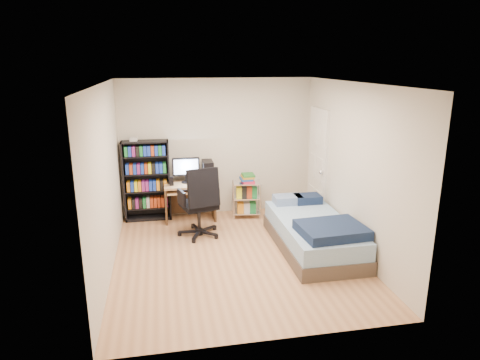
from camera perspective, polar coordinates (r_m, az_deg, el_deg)
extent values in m
cube|color=tan|center=(6.41, -0.53, -10.32)|extent=(3.50, 4.00, 0.04)
cube|color=silver|center=(5.78, -0.59, 12.98)|extent=(3.50, 4.00, 0.04)
cube|color=beige|center=(7.92, -3.14, 4.39)|extent=(3.50, 0.04, 2.50)
cube|color=beige|center=(4.10, 4.45, -6.41)|extent=(3.50, 0.04, 2.50)
cube|color=beige|center=(5.93, -17.64, -0.13)|extent=(0.04, 4.00, 2.50)
cube|color=beige|center=(6.51, 14.97, 1.43)|extent=(0.04, 4.00, 2.50)
cube|color=black|center=(7.80, -12.31, -0.10)|extent=(0.81, 0.27, 1.45)
cube|color=black|center=(7.95, -12.10, -3.55)|extent=(0.76, 0.25, 0.02)
cube|color=#AA3816|center=(7.91, -12.15, -2.86)|extent=(0.71, 0.22, 0.17)
cube|color=black|center=(7.85, -12.23, -1.37)|extent=(0.76, 0.25, 0.02)
cube|color=#1B3DBE|center=(7.82, -12.28, -0.66)|extent=(0.71, 0.22, 0.17)
cube|color=black|center=(7.77, -12.37, 0.87)|extent=(0.76, 0.25, 0.02)
cube|color=yellow|center=(7.74, -12.41, 1.59)|extent=(0.71, 0.22, 0.17)
cube|color=black|center=(7.70, -12.50, 3.15)|extent=(0.76, 0.25, 0.02)
cube|color=#1A7835|center=(7.67, -12.55, 3.89)|extent=(0.71, 0.22, 0.17)
cube|color=silver|center=(7.65, -13.99, 5.28)|extent=(0.13, 0.11, 0.06)
cube|color=tan|center=(7.68, -6.76, -0.64)|extent=(0.90, 0.49, 0.04)
cube|color=#32251B|center=(7.76, -9.86, -3.18)|extent=(0.04, 0.49, 0.64)
cube|color=#32251B|center=(7.81, -3.53, -2.84)|extent=(0.04, 0.49, 0.64)
cube|color=#32251B|center=(7.99, -6.81, -2.38)|extent=(0.86, 0.03, 0.58)
cube|color=tan|center=(7.63, -6.70, -1.43)|extent=(0.81, 0.40, 0.02)
cube|color=black|center=(7.61, -6.70, -1.31)|extent=(0.39, 0.13, 0.02)
cube|color=black|center=(7.69, -7.22, 1.80)|extent=(0.48, 0.04, 0.32)
cube|color=silver|center=(7.66, -7.21, 1.75)|extent=(0.43, 0.01, 0.27)
cube|color=black|center=(7.69, -4.31, 1.12)|extent=(0.18, 0.38, 0.39)
cube|color=black|center=(7.59, -9.12, -0.16)|extent=(0.07, 0.07, 0.15)
cube|color=black|center=(7.58, -5.59, -0.08)|extent=(0.07, 0.07, 0.15)
cylinder|color=black|center=(7.08, -5.48, -5.05)|extent=(0.05, 0.05, 0.42)
cube|color=black|center=(7.00, -5.53, -3.29)|extent=(0.64, 0.64, 0.09)
cube|color=black|center=(6.68, -4.91, -1.05)|extent=(0.53, 0.28, 0.61)
cube|color=black|center=(6.87, -7.80, -2.39)|extent=(0.12, 0.33, 0.24)
cube|color=black|center=(7.05, -3.38, -1.80)|extent=(0.12, 0.33, 0.24)
cylinder|color=silver|center=(7.68, -0.83, -3.03)|extent=(0.02, 0.02, 0.66)
cylinder|color=silver|center=(7.72, 2.76, -2.96)|extent=(0.02, 0.02, 0.66)
cylinder|color=silver|center=(8.01, -0.93, -2.25)|extent=(0.02, 0.02, 0.66)
cylinder|color=silver|center=(8.04, 2.52, -2.19)|extent=(0.02, 0.02, 0.66)
cube|color=silver|center=(7.94, 0.88, -4.23)|extent=(0.52, 0.40, 0.02)
cube|color=silver|center=(7.84, 0.89, -2.27)|extent=(0.52, 0.40, 0.02)
cube|color=silver|center=(7.76, 0.89, -0.34)|extent=(0.52, 0.40, 0.02)
cube|color=#BD1B3A|center=(7.74, 0.90, 0.27)|extent=(0.24, 0.29, 0.15)
cube|color=#4F443A|center=(6.73, 9.63, -8.10)|extent=(1.04, 2.08, 0.21)
cube|color=#95BADE|center=(6.64, 9.72, -6.29)|extent=(1.00, 2.04, 0.25)
cube|color=#13213E|center=(6.10, 12.12, -6.55)|extent=(0.93, 0.79, 0.15)
cube|color=#94ADD2|center=(7.27, 6.38, -2.61)|extent=(0.47, 0.31, 0.14)
cube|color=#13213E|center=(7.36, 8.99, -2.49)|extent=(0.44, 0.31, 0.14)
cube|color=#382312|center=(6.55, 9.93, -5.37)|extent=(0.29, 0.23, 0.02)
cube|color=silver|center=(7.75, 10.31, 2.02)|extent=(0.05, 0.80, 2.00)
sphere|color=silver|center=(7.46, 10.76, 1.07)|extent=(0.08, 0.08, 0.08)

